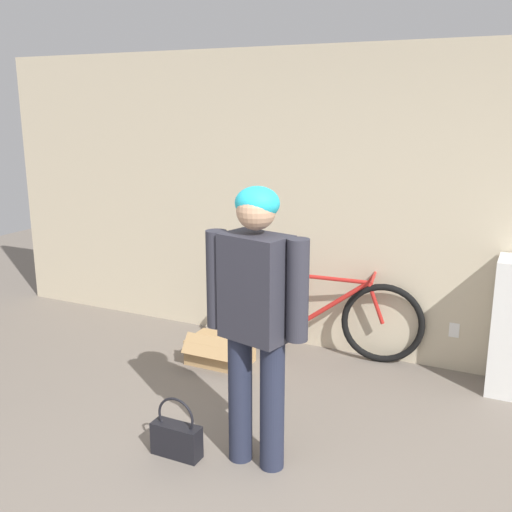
{
  "coord_description": "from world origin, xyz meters",
  "views": [
    {
      "loc": [
        1.06,
        -1.95,
        2.12
      ],
      "look_at": [
        -0.34,
        0.97,
        1.3
      ],
      "focal_mm": 42.0,
      "sensor_mm": 36.0,
      "label": 1
    }
  ],
  "objects_px": {
    "person": "(256,305)",
    "bicycle": "(318,315)",
    "cardboard_box": "(220,351)",
    "handbag": "(176,437)"
  },
  "relations": [
    {
      "from": "person",
      "to": "bicycle",
      "type": "xyz_separation_m",
      "value": [
        -0.21,
        1.69,
        -0.64
      ]
    },
    {
      "from": "person",
      "to": "cardboard_box",
      "type": "relative_size",
      "value": 3.29
    },
    {
      "from": "handbag",
      "to": "bicycle",
      "type": "bearing_deg",
      "value": 81.96
    },
    {
      "from": "bicycle",
      "to": "cardboard_box",
      "type": "distance_m",
      "value": 0.9
    },
    {
      "from": "bicycle",
      "to": "cardboard_box",
      "type": "xyz_separation_m",
      "value": [
        -0.69,
        -0.51,
        -0.26
      ]
    },
    {
      "from": "bicycle",
      "to": "cardboard_box",
      "type": "height_order",
      "value": "bicycle"
    },
    {
      "from": "person",
      "to": "bicycle",
      "type": "bearing_deg",
      "value": 110.65
    },
    {
      "from": "bicycle",
      "to": "person",
      "type": "bearing_deg",
      "value": -92.36
    },
    {
      "from": "person",
      "to": "handbag",
      "type": "relative_size",
      "value": 4.3
    },
    {
      "from": "handbag",
      "to": "cardboard_box",
      "type": "height_order",
      "value": "handbag"
    }
  ]
}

